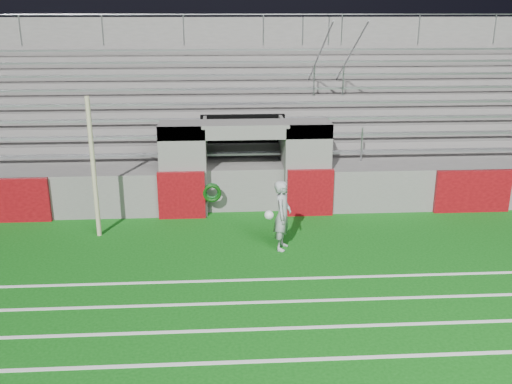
{
  "coord_description": "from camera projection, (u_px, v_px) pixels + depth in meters",
  "views": [
    {
      "loc": [
        -0.67,
        -12.16,
        5.65
      ],
      "look_at": [
        0.2,
        1.8,
        1.1
      ],
      "focal_mm": 40.0,
      "sensor_mm": 36.0,
      "label": 1
    }
  ],
  "objects": [
    {
      "name": "field_post",
      "position": [
        93.0,
        168.0,
        14.26
      ],
      "size": [
        0.12,
        0.12,
        3.61
      ],
      "primitive_type": "cylinder",
      "color": "#C0B68E",
      "rests_on": "ground"
    },
    {
      "name": "ground",
      "position": [
        252.0,
        260.0,
        13.33
      ],
      "size": [
        90.0,
        90.0,
        0.0
      ],
      "primitive_type": "plane",
      "color": "#0E5410",
      "rests_on": "ground"
    },
    {
      "name": "stadium_structure",
      "position": [
        240.0,
        129.0,
        20.44
      ],
      "size": [
        26.0,
        8.48,
        5.42
      ],
      "color": "#64615E",
      "rests_on": "ground"
    },
    {
      "name": "goalkeeper_with_ball",
      "position": [
        282.0,
        215.0,
        13.74
      ],
      "size": [
        0.73,
        0.72,
        1.73
      ],
      "color": "#9EA3A7",
      "rests_on": "ground"
    },
    {
      "name": "hose_coil",
      "position": [
        212.0,
        192.0,
        15.82
      ],
      "size": [
        0.52,
        0.14,
        0.55
      ],
      "color": "#0C4014",
      "rests_on": "ground"
    }
  ]
}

